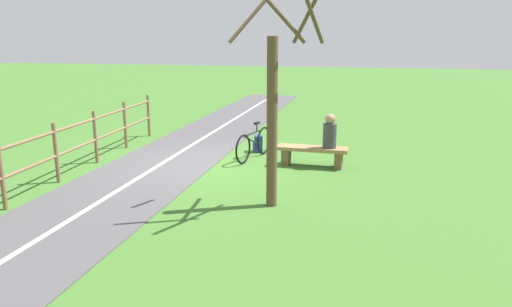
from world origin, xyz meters
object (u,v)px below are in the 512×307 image
person_seated (330,133)px  tree_by_path (275,104)px  backpack (258,144)px  bench (312,153)px  bicycle (254,144)px

person_seated → tree_by_path: tree_by_path is taller
person_seated → tree_by_path: bearing=78.1°
person_seated → backpack: bearing=-28.8°
person_seated → bench: bearing=0.0°
person_seated → bicycle: 1.93m
bench → person_seated: bearing=-180.0°
bench → tree_by_path: 3.19m
bench → backpack: (1.55, -1.10, -0.10)m
bench → backpack: bench is taller
bicycle → tree_by_path: size_ratio=0.45×
backpack → bicycle: bearing=96.5°
bench → tree_by_path: tree_by_path is taller
person_seated → tree_by_path: size_ratio=0.20×
bicycle → tree_by_path: 3.67m
person_seated → bicycle: size_ratio=0.44×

